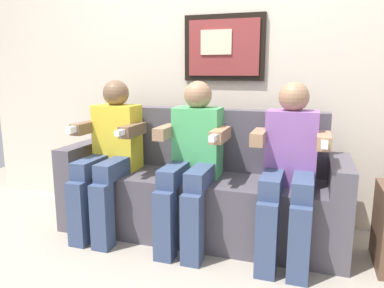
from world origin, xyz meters
name	(u,v)px	position (x,y,z in m)	size (l,w,h in m)	color
ground_plane	(185,252)	(0.00, 0.00, 0.00)	(5.75, 5.75, 0.00)	#9E9384
back_wall_assembly	(217,55)	(0.00, 0.76, 1.30)	(4.42, 0.10, 2.60)	beige
couch	(200,192)	(0.00, 0.33, 0.31)	(2.02, 0.58, 0.90)	#514C56
person_on_left	(110,151)	(-0.63, 0.16, 0.61)	(0.46, 0.56, 1.11)	yellow
person_in_middle	(192,158)	(0.00, 0.16, 0.61)	(0.46, 0.56, 1.11)	#4CB266
person_on_right	(289,165)	(0.63, 0.16, 0.61)	(0.46, 0.56, 1.11)	#8C59A5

